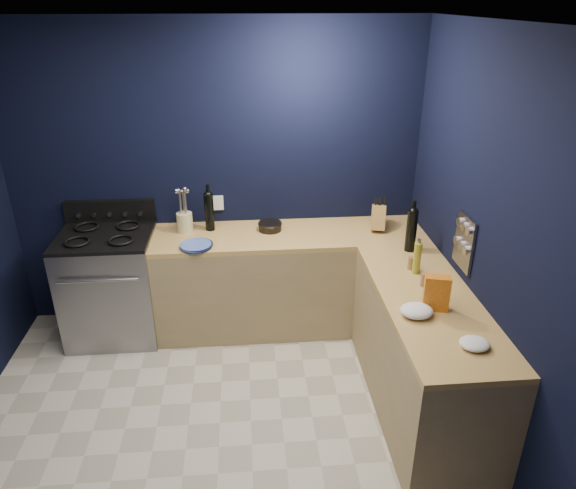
{
  "coord_description": "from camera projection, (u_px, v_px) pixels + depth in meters",
  "views": [
    {
      "loc": [
        0.23,
        -2.62,
        2.72
      ],
      "look_at": [
        0.55,
        1.0,
        1.0
      ],
      "focal_mm": 32.81,
      "sensor_mm": 36.0,
      "label": 1
    }
  ],
  "objects": [
    {
      "name": "floor",
      "position": [
        219.0,
        448.0,
        3.51
      ],
      "size": [
        3.5,
        3.5,
        0.02
      ],
      "primitive_type": "cube",
      "color": "beige",
      "rests_on": "ground"
    },
    {
      "name": "ceiling",
      "position": [
        187.0,
        23.0,
        2.39
      ],
      "size": [
        3.5,
        3.5,
        0.02
      ],
      "primitive_type": "cube",
      "color": "silver",
      "rests_on": "ground"
    },
    {
      "name": "wall_back",
      "position": [
        217.0,
        178.0,
        4.53
      ],
      "size": [
        3.5,
        0.02,
        2.6
      ],
      "primitive_type": "cube",
      "color": "black",
      "rests_on": "ground"
    },
    {
      "name": "wall_right",
      "position": [
        508.0,
        263.0,
        3.09
      ],
      "size": [
        0.02,
        3.5,
        2.6
      ],
      "primitive_type": "cube",
      "color": "black",
      "rests_on": "ground"
    },
    {
      "name": "cab_back",
      "position": [
        289.0,
        281.0,
        4.66
      ],
      "size": [
        2.3,
        0.63,
        0.86
      ],
      "primitive_type": "cube",
      "color": "#9D8658",
      "rests_on": "floor"
    },
    {
      "name": "top_back",
      "position": [
        289.0,
        235.0,
        4.47
      ],
      "size": [
        2.3,
        0.63,
        0.04
      ],
      "primitive_type": "cube",
      "color": "olive",
      "rests_on": "cab_back"
    },
    {
      "name": "cab_right",
      "position": [
        422.0,
        356.0,
        3.69
      ],
      "size": [
        0.63,
        1.67,
        0.86
      ],
      "primitive_type": "cube",
      "color": "#9D8658",
      "rests_on": "floor"
    },
    {
      "name": "top_right",
      "position": [
        430.0,
        302.0,
        3.5
      ],
      "size": [
        0.63,
        1.67,
        0.04
      ],
      "primitive_type": "cube",
      "color": "olive",
      "rests_on": "cab_right"
    },
    {
      "name": "gas_range",
      "position": [
        112.0,
        287.0,
        4.51
      ],
      "size": [
        0.76,
        0.66,
        0.92
      ],
      "primitive_type": "cube",
      "color": "gray",
      "rests_on": "floor"
    },
    {
      "name": "oven_door",
      "position": [
        104.0,
        307.0,
        4.23
      ],
      "size": [
        0.59,
        0.02,
        0.42
      ],
      "primitive_type": "cube",
      "color": "black",
      "rests_on": "gas_range"
    },
    {
      "name": "cooktop",
      "position": [
        104.0,
        237.0,
        4.31
      ],
      "size": [
        0.76,
        0.66,
        0.03
      ],
      "primitive_type": "cube",
      "color": "black",
      "rests_on": "gas_range"
    },
    {
      "name": "backguard",
      "position": [
        110.0,
        211.0,
        4.54
      ],
      "size": [
        0.76,
        0.06,
        0.2
      ],
      "primitive_type": "cube",
      "color": "black",
      "rests_on": "gas_range"
    },
    {
      "name": "spice_panel",
      "position": [
        464.0,
        242.0,
        3.63
      ],
      "size": [
        0.02,
        0.28,
        0.38
      ],
      "primitive_type": "cube",
      "color": "gray",
      "rests_on": "wall_right"
    },
    {
      "name": "wall_outlet",
      "position": [
        218.0,
        203.0,
        4.61
      ],
      "size": [
        0.09,
        0.02,
        0.13
      ],
      "primitive_type": "cube",
      "color": "white",
      "rests_on": "wall_back"
    },
    {
      "name": "plate_stack",
      "position": [
        196.0,
        246.0,
        4.2
      ],
      "size": [
        0.29,
        0.29,
        0.03
      ],
      "primitive_type": "cylinder",
      "rotation": [
        0.0,
        0.0,
        -0.18
      ],
      "color": "#4069AC",
      "rests_on": "top_back"
    },
    {
      "name": "ramekin",
      "position": [
        186.0,
        228.0,
        4.52
      ],
      "size": [
        0.1,
        0.1,
        0.03
      ],
      "primitive_type": "cylinder",
      "rotation": [
        0.0,
        0.0,
        0.16
      ],
      "color": "white",
      "rests_on": "top_back"
    },
    {
      "name": "utensil_crock",
      "position": [
        185.0,
        222.0,
        4.46
      ],
      "size": [
        0.15,
        0.15,
        0.17
      ],
      "primitive_type": "cylinder",
      "rotation": [
        0.0,
        0.0,
        -0.13
      ],
      "color": "beige",
      "rests_on": "top_back"
    },
    {
      "name": "wine_bottle_back",
      "position": [
        209.0,
        212.0,
        4.46
      ],
      "size": [
        0.09,
        0.09,
        0.32
      ],
      "primitive_type": "cylinder",
      "rotation": [
        0.0,
        0.0,
        0.19
      ],
      "color": "black",
      "rests_on": "top_back"
    },
    {
      "name": "lemon_basket",
      "position": [
        270.0,
        226.0,
        4.5
      ],
      "size": [
        0.22,
        0.22,
        0.07
      ],
      "primitive_type": "cylinder",
      "rotation": [
        0.0,
        0.0,
        0.15
      ],
      "color": "black",
      "rests_on": "top_back"
    },
    {
      "name": "knife_block",
      "position": [
        378.0,
        217.0,
        4.5
      ],
      "size": [
        0.17,
        0.27,
        0.26
      ],
      "primitive_type": "cube",
      "rotation": [
        -0.31,
        0.0,
        -0.24
      ],
      "color": "olive",
      "rests_on": "top_back"
    },
    {
      "name": "wine_bottle_right",
      "position": [
        411.0,
        231.0,
        4.09
      ],
      "size": [
        0.1,
        0.1,
        0.33
      ],
      "primitive_type": "cylinder",
      "rotation": [
        0.0,
        0.0,
        -0.18
      ],
      "color": "black",
      "rests_on": "top_right"
    },
    {
      "name": "oil_bottle",
      "position": [
        417.0,
        258.0,
        3.77
      ],
      "size": [
        0.06,
        0.06,
        0.24
      ],
      "primitive_type": "cylinder",
      "rotation": [
        0.0,
        0.0,
        -0.15
      ],
      "color": "olive",
      "rests_on": "top_right"
    },
    {
      "name": "spice_jar_near",
      "position": [
        411.0,
        263.0,
        3.85
      ],
      "size": [
        0.06,
        0.06,
        0.1
      ],
      "primitive_type": "cylinder",
      "rotation": [
        0.0,
        0.0,
        0.39
      ],
      "color": "olive",
      "rests_on": "top_right"
    },
    {
      "name": "spice_jar_far",
      "position": [
        424.0,
        280.0,
        3.63
      ],
      "size": [
        0.06,
        0.06,
        0.1
      ],
      "primitive_type": "cylinder",
      "rotation": [
        0.0,
        0.0,
        -0.39
      ],
      "color": "olive",
      "rests_on": "top_right"
    },
    {
      "name": "crouton_bag",
      "position": [
        437.0,
        293.0,
        3.33
      ],
      "size": [
        0.17,
        0.11,
        0.24
      ],
      "primitive_type": "cube",
      "rotation": [
        0.0,
        0.0,
        -0.25
      ],
      "color": "#AB0D09",
      "rests_on": "top_right"
    },
    {
      "name": "towel_front",
      "position": [
        417.0,
        311.0,
        3.29
      ],
      "size": [
        0.26,
        0.24,
        0.07
      ],
      "primitive_type": "ellipsoid",
      "rotation": [
        0.0,
        0.0,
        0.36
      ],
      "color": "white",
      "rests_on": "top_right"
    },
    {
      "name": "towel_end",
      "position": [
        474.0,
        344.0,
        3.0
      ],
      "size": [
        0.22,
        0.21,
        0.05
      ],
      "primitive_type": "ellipsoid",
      "rotation": [
        0.0,
        0.0,
        -0.36
      ],
      "color": "white",
      "rests_on": "top_right"
    }
  ]
}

